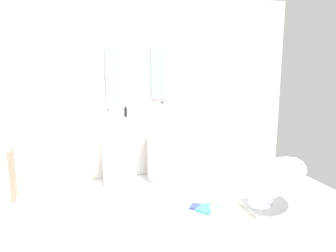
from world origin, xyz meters
TOP-DOWN VIEW (x-y plane):
  - ground_plane at (0.00, 0.00)m, footprint 4.80×3.60m
  - rear_partition at (0.00, 1.65)m, footprint 4.80×0.10m
  - pedestal_sink_left at (-0.33, 1.31)m, footprint 0.41×0.41m
  - pedestal_sink_right at (0.33, 1.31)m, footprint 0.41×0.41m
  - vanity_mirror_left at (-0.33, 1.58)m, footprint 0.22×0.03m
  - vanity_mirror_right at (0.33, 1.58)m, footprint 0.22×0.03m
  - lounge_chair at (1.21, -0.02)m, footprint 1.01×1.01m
  - towel_rack at (-1.54, 0.19)m, footprint 0.37×0.22m
  - area_rug at (0.56, 0.04)m, footprint 1.14×0.86m
  - magazine_teal at (0.50, 0.17)m, footprint 0.30×0.28m
  - magazine_navy at (0.46, 0.23)m, footprint 0.31×0.28m
  - coffee_mug at (0.54, 0.06)m, footprint 0.07×0.07m
  - soap_bottle_black at (-0.21, 1.32)m, footprint 0.04×0.04m
  - soap_bottle_grey at (0.35, 1.45)m, footprint 0.06×0.06m
  - soap_bottle_clear at (-0.45, 1.27)m, footprint 0.05×0.05m

SIDE VIEW (x-z plane):
  - ground_plane at x=0.00m, z-range -0.04..0.00m
  - area_rug at x=0.56m, z-range 0.00..0.01m
  - magazine_navy at x=0.46m, z-range 0.01..0.03m
  - magazine_teal at x=0.50m, z-range 0.01..0.04m
  - coffee_mug at x=0.54m, z-range 0.01..0.10m
  - lounge_chair at x=1.21m, z-range 0.03..0.67m
  - pedestal_sink_left at x=-0.33m, z-range -0.04..1.00m
  - pedestal_sink_right at x=0.33m, z-range -0.04..1.00m
  - towel_rack at x=-1.54m, z-range 0.15..1.10m
  - soap_bottle_clear at x=-0.45m, z-range 0.94..1.07m
  - soap_bottle_black at x=-0.21m, z-range 0.94..1.09m
  - soap_bottle_grey at x=0.35m, z-range 0.94..1.11m
  - rear_partition at x=0.00m, z-range 0.00..2.60m
  - vanity_mirror_left at x=-0.33m, z-range 1.15..1.89m
  - vanity_mirror_right at x=0.33m, z-range 1.15..1.89m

